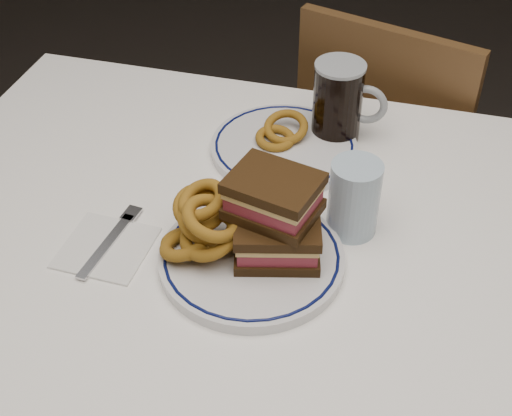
% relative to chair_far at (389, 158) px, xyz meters
% --- Properties ---
extents(dining_table, '(1.27, 0.87, 0.75)m').
position_rel_chair_far_xyz_m(dining_table, '(-0.14, -0.63, 0.18)').
color(dining_table, white).
rests_on(dining_table, floor).
extents(chair_far, '(0.49, 0.49, 0.86)m').
position_rel_chair_far_xyz_m(chair_far, '(0.00, 0.00, 0.00)').
color(chair_far, '#492C17').
rests_on(chair_far, floor).
extents(main_plate, '(0.28, 0.28, 0.02)m').
position_rel_chair_far_xyz_m(main_plate, '(-0.15, -0.71, 0.29)').
color(main_plate, silver).
rests_on(main_plate, dining_table).
extents(reuben_sandwich, '(0.16, 0.14, 0.13)m').
position_rel_chair_far_xyz_m(reuben_sandwich, '(-0.12, -0.69, 0.36)').
color(reuben_sandwich, black).
rests_on(reuben_sandwich, main_plate).
extents(onion_rings_main, '(0.13, 0.13, 0.11)m').
position_rel_chair_far_xyz_m(onion_rings_main, '(-0.23, -0.71, 0.34)').
color(onion_rings_main, brown).
rests_on(onion_rings_main, main_plate).
extents(ketchup_ramekin, '(0.05, 0.05, 0.03)m').
position_rel_chair_far_xyz_m(ketchup_ramekin, '(-0.16, -0.64, 0.32)').
color(ketchup_ramekin, silver).
rests_on(ketchup_ramekin, main_plate).
extents(beer_mug, '(0.14, 0.09, 0.15)m').
position_rel_chair_far_xyz_m(beer_mug, '(-0.09, -0.35, 0.36)').
color(beer_mug, black).
rests_on(beer_mug, dining_table).
extents(water_glass, '(0.08, 0.08, 0.13)m').
position_rel_chair_far_xyz_m(water_glass, '(-0.02, -0.59, 0.34)').
color(water_glass, '#9EB7CC').
rests_on(water_glass, dining_table).
extents(far_plate, '(0.26, 0.26, 0.02)m').
position_rel_chair_far_xyz_m(far_plate, '(-0.17, -0.42, 0.29)').
color(far_plate, silver).
rests_on(far_plate, dining_table).
extents(onion_rings_far, '(0.09, 0.10, 0.04)m').
position_rel_chair_far_xyz_m(onion_rings_far, '(-0.18, -0.40, 0.31)').
color(onion_rings_far, brown).
rests_on(onion_rings_far, far_plate).
extents(napkin_fork, '(0.13, 0.17, 0.01)m').
position_rel_chair_far_xyz_m(napkin_fork, '(-0.38, -0.73, 0.28)').
color(napkin_fork, silver).
rests_on(napkin_fork, dining_table).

